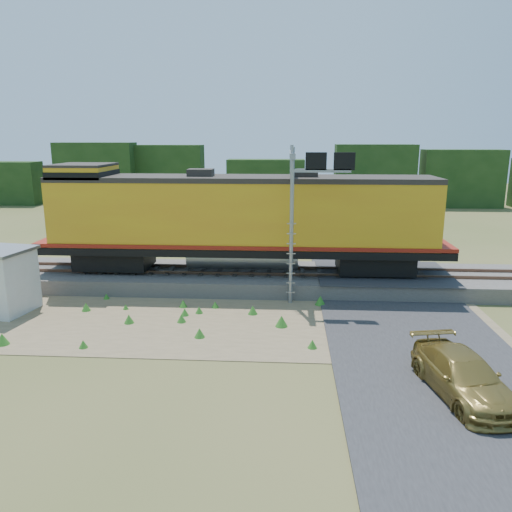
# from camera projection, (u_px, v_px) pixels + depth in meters

# --- Properties ---
(ground) EXTENTS (140.00, 140.00, 0.00)m
(ground) POSITION_uv_depth(u_px,v_px,m) (243.00, 326.00, 21.48)
(ground) COLOR #475123
(ground) RESTS_ON ground
(ballast) EXTENTS (70.00, 5.00, 0.80)m
(ballast) POSITION_uv_depth(u_px,v_px,m) (253.00, 279.00, 27.21)
(ballast) COLOR slate
(ballast) RESTS_ON ground
(rails) EXTENTS (70.00, 1.54, 0.16)m
(rails) POSITION_uv_depth(u_px,v_px,m) (253.00, 270.00, 27.10)
(rails) COLOR brown
(rails) RESTS_ON ballast
(dirt_shoulder) EXTENTS (26.00, 8.00, 0.03)m
(dirt_shoulder) POSITION_uv_depth(u_px,v_px,m) (199.00, 321.00, 22.09)
(dirt_shoulder) COLOR #8C7754
(dirt_shoulder) RESTS_ON ground
(road) EXTENTS (7.00, 66.00, 0.86)m
(road) POSITION_uv_depth(u_px,v_px,m) (404.00, 322.00, 21.76)
(road) COLOR #38383A
(road) RESTS_ON ground
(tree_line_north) EXTENTS (130.00, 3.00, 6.50)m
(tree_line_north) POSITION_uv_depth(u_px,v_px,m) (272.00, 180.00, 57.65)
(tree_line_north) COLOR black
(tree_line_north) RESTS_ON ground
(weed_clumps) EXTENTS (15.00, 6.20, 0.56)m
(weed_clumps) POSITION_uv_depth(u_px,v_px,m) (164.00, 323.00, 21.79)
(weed_clumps) COLOR #307621
(weed_clumps) RESTS_ON ground
(locomotive) EXTENTS (21.70, 3.31, 5.60)m
(locomotive) POSITION_uv_depth(u_px,v_px,m) (236.00, 218.00, 26.49)
(locomotive) COLOR black
(locomotive) RESTS_ON rails
(shed) EXTENTS (2.92, 2.92, 3.00)m
(shed) POSITION_uv_depth(u_px,v_px,m) (2.00, 281.00, 22.87)
(shed) COLOR silver
(shed) RESTS_ON ground
(signal_gantry) EXTENTS (2.97, 6.20, 7.50)m
(signal_gantry) POSITION_uv_depth(u_px,v_px,m) (300.00, 184.00, 25.19)
(signal_gantry) COLOR gray
(signal_gantry) RESTS_ON ground
(car) EXTENTS (2.69, 4.88, 1.34)m
(car) POSITION_uv_depth(u_px,v_px,m) (463.00, 376.00, 15.58)
(car) COLOR olive
(car) RESTS_ON ground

